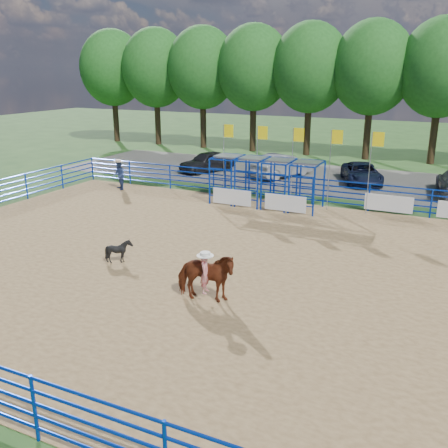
% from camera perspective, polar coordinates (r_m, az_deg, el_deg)
% --- Properties ---
extents(ground, '(120.00, 120.00, 0.00)m').
position_cam_1_polar(ground, '(18.71, 1.68, -5.05)').
color(ground, '#345D25').
rests_on(ground, ground).
extents(arena_dirt, '(30.00, 20.00, 0.02)m').
position_cam_1_polar(arena_dirt, '(18.71, 1.68, -5.02)').
color(arena_dirt, '#A07F50').
rests_on(arena_dirt, ground).
extents(gravel_strip, '(40.00, 10.00, 0.01)m').
position_cam_1_polar(gravel_strip, '(34.34, 13.17, 4.91)').
color(gravel_strip, '#66635B').
rests_on(gravel_strip, ground).
extents(horse_and_rider, '(2.11, 1.25, 2.29)m').
position_cam_1_polar(horse_and_rider, '(15.79, -2.14, -5.85)').
color(horse_and_rider, maroon).
rests_on(horse_and_rider, arena_dirt).
extents(calf, '(0.99, 0.92, 0.93)m').
position_cam_1_polar(calf, '(19.43, -11.90, -3.04)').
color(calf, black).
rests_on(calf, arena_dirt).
extents(spectator_cowboy, '(1.09, 1.07, 1.83)m').
position_cam_1_polar(spectator_cowboy, '(31.17, -11.91, 5.51)').
color(spectator_cowboy, navy).
rests_on(spectator_cowboy, arena_dirt).
extents(car_a, '(3.30, 4.60, 1.45)m').
position_cam_1_polar(car_a, '(36.15, -1.95, 7.15)').
color(car_a, black).
rests_on(car_a, gravel_strip).
extents(car_b, '(3.42, 5.07, 1.58)m').
position_cam_1_polar(car_b, '(34.56, 6.65, 6.68)').
color(car_b, gray).
rests_on(car_b, gravel_strip).
extents(car_c, '(3.63, 5.15, 1.31)m').
position_cam_1_polar(car_c, '(33.58, 15.46, 5.61)').
color(car_c, '#161D38').
rests_on(car_c, gravel_strip).
extents(perimeter_fence, '(30.10, 20.10, 1.50)m').
position_cam_1_polar(perimeter_fence, '(18.44, 1.70, -2.89)').
color(perimeter_fence, '#0832B8').
rests_on(perimeter_fence, ground).
extents(chute_assembly, '(19.32, 2.41, 4.20)m').
position_cam_1_polar(chute_assembly, '(26.88, 5.56, 4.65)').
color(chute_assembly, '#0832B8').
rests_on(chute_assembly, ground).
extents(treeline, '(56.40, 6.40, 11.24)m').
position_cam_1_polar(treeline, '(42.44, 16.67, 17.20)').
color(treeline, '#3F2B19').
rests_on(treeline, ground).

